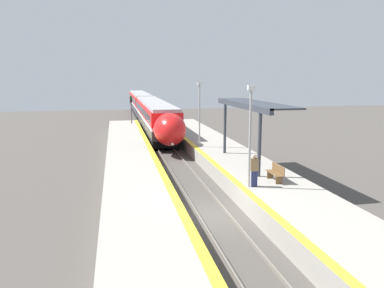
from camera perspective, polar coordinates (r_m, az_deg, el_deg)
ground_plane at (r=18.18m, az=3.15°, el=-10.81°), size 120.00×120.00×0.00m
rail_left at (r=18.00m, az=0.89°, el=-10.76°), size 0.08×90.00×0.15m
rail_right at (r=18.34m, az=5.36°, el=-10.39°), size 0.08×90.00×0.15m
train at (r=53.67m, az=-6.95°, el=5.48°), size 2.81×49.54×3.76m
platform_right at (r=19.24m, az=13.92°, el=-8.33°), size 4.14×64.00×1.00m
platform_left at (r=17.50m, az=-7.70°, el=-10.00°), size 3.51×64.00×1.00m
platform_bench at (r=20.58m, az=12.69°, el=-4.25°), size 0.44×1.52×0.89m
person_waiting at (r=19.27m, az=9.50°, el=-3.90°), size 0.36×0.22×1.68m
railway_signal at (r=45.54m, az=-9.24°, el=5.13°), size 0.28×0.28×4.21m
lamppost_near at (r=18.74m, az=8.85°, el=2.19°), size 0.36×0.20×5.12m
lamppost_mid at (r=29.58m, az=1.15°, el=5.22°), size 0.36×0.20×5.12m
station_canopy at (r=24.13m, az=8.69°, el=5.65°), size 2.02×9.69×3.94m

